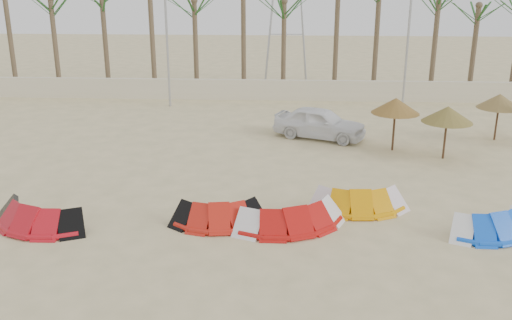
# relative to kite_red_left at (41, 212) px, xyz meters

# --- Properties ---
(ground) EXTENTS (120.00, 120.00, 0.00)m
(ground) POSITION_rel_kite_red_left_xyz_m (6.85, -2.95, -0.42)
(ground) COLOR beige
(ground) RESTS_ON ground
(boundary_wall) EXTENTS (60.00, 0.30, 1.30)m
(boundary_wall) POSITION_rel_kite_red_left_xyz_m (6.85, 19.05, 0.23)
(boundary_wall) COLOR beige
(boundary_wall) RESTS_ON ground
(lamp_b) EXTENTS (1.25, 0.14, 11.00)m
(lamp_b) POSITION_rel_kite_red_left_xyz_m (0.88, 17.05, 5.35)
(lamp_b) COLOR #A5A8AD
(lamp_b) RESTS_ON ground
(lamp_c) EXTENTS (1.25, 0.14, 11.00)m
(lamp_c) POSITION_rel_kite_red_left_xyz_m (14.88, 17.05, 5.35)
(lamp_c) COLOR #A5A8AD
(lamp_c) RESTS_ON ground
(pylon) EXTENTS (3.00, 3.00, 14.00)m
(pylon) POSITION_rel_kite_red_left_xyz_m (7.85, 25.05, -0.42)
(pylon) COLOR #A5A8AD
(pylon) RESTS_ON ground
(kite_red_left) EXTENTS (3.81, 2.51, 0.90)m
(kite_red_left) POSITION_rel_kite_red_left_xyz_m (0.00, 0.00, 0.00)
(kite_red_left) COLOR #B10F19
(kite_red_left) RESTS_ON ground
(kite_red_mid) EXTENTS (3.24, 1.87, 0.90)m
(kite_red_mid) POSITION_rel_kite_red_left_xyz_m (5.81, 0.48, -0.00)
(kite_red_mid) COLOR #B51B10
(kite_red_mid) RESTS_ON ground
(kite_red_right) EXTENTS (4.06, 2.70, 0.90)m
(kite_red_right) POSITION_rel_kite_red_left_xyz_m (8.13, 0.43, 0.00)
(kite_red_right) COLOR #AE0F0C
(kite_red_right) RESTS_ON ground
(kite_orange) EXTENTS (3.37, 1.67, 0.90)m
(kite_orange) POSITION_rel_kite_red_left_xyz_m (10.46, 1.92, -0.00)
(kite_orange) COLOR orange
(kite_orange) RESTS_ON ground
(kite_blue) EXTENTS (3.33, 2.34, 0.90)m
(kite_blue) POSITION_rel_kite_red_left_xyz_m (14.43, 0.15, -0.00)
(kite_blue) COLOR blue
(kite_blue) RESTS_ON ground
(parasol_left) EXTENTS (2.19, 2.19, 2.45)m
(parasol_left) POSITION_rel_kite_red_left_xyz_m (12.83, 8.73, 1.67)
(parasol_left) COLOR #4C331E
(parasol_left) RESTS_ON ground
(parasol_mid) EXTENTS (2.20, 2.20, 2.35)m
(parasol_mid) POSITION_rel_kite_red_left_xyz_m (14.86, 7.63, 1.57)
(parasol_mid) COLOR #4C331E
(parasol_mid) RESTS_ON ground
(parasol_right) EXTENTS (2.10, 2.10, 2.28)m
(parasol_right) POSITION_rel_kite_red_left_xyz_m (18.11, 10.69, 1.51)
(parasol_right) COLOR #4C331E
(parasol_right) RESTS_ON ground
(car) EXTENTS (4.85, 3.38, 1.53)m
(car) POSITION_rel_kite_red_left_xyz_m (9.58, 10.57, 0.35)
(car) COLOR white
(car) RESTS_ON ground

